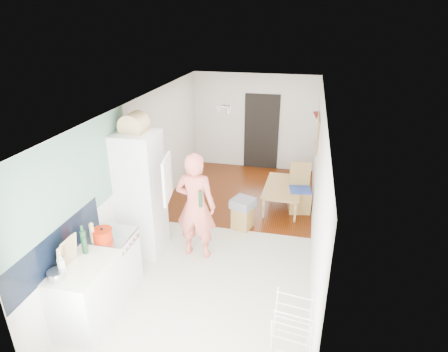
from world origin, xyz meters
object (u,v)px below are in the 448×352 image
at_px(person, 195,197).
at_px(dining_chair, 300,189).
at_px(dining_table, 284,198).
at_px(drying_rack, 291,333).
at_px(stool, 243,217).

bearing_deg(person, dining_chair, -128.11).
bearing_deg(dining_table, drying_rack, -172.62).
height_order(dining_chair, stool, dining_chair).
height_order(person, dining_table, person).
height_order(dining_table, dining_chair, dining_chair).
xyz_separation_m(dining_chair, stool, (-1.04, -0.93, -0.29)).
relative_size(person, dining_chair, 2.16).
xyz_separation_m(dining_table, dining_chair, (0.33, -0.12, 0.31)).
bearing_deg(drying_rack, person, 140.72).
height_order(stool, drying_rack, drying_rack).
height_order(person, drying_rack, person).
bearing_deg(drying_rack, dining_table, 103.47).
bearing_deg(dining_table, person, 149.44).
height_order(person, stool, person).
bearing_deg(dining_chair, stool, -147.17).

